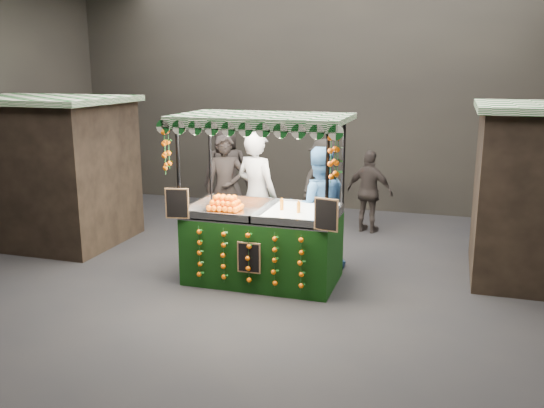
% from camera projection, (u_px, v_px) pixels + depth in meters
% --- Properties ---
extents(ground, '(12.00, 12.00, 0.00)m').
position_uv_depth(ground, '(257.00, 283.00, 8.60)').
color(ground, black).
rests_on(ground, ground).
extents(market_hall, '(12.10, 10.10, 5.05)m').
position_uv_depth(market_hall, '(256.00, 46.00, 7.82)').
color(market_hall, black).
rests_on(market_hall, ground).
extents(neighbour_stall_left, '(3.00, 2.20, 2.60)m').
position_uv_depth(neighbour_stall_left, '(44.00, 169.00, 10.50)').
color(neighbour_stall_left, black).
rests_on(neighbour_stall_left, ground).
extents(juice_stall, '(2.54, 1.49, 2.46)m').
position_uv_depth(juice_stall, '(263.00, 231.00, 8.53)').
color(juice_stall, black).
rests_on(juice_stall, ground).
extents(vendor_grey, '(0.89, 0.73, 2.09)m').
position_uv_depth(vendor_grey, '(257.00, 195.00, 9.65)').
color(vendor_grey, '#929297').
rests_on(vendor_grey, ground).
extents(vendor_blue, '(1.14, 1.03, 1.93)m').
position_uv_depth(vendor_blue, '(318.00, 208.00, 9.08)').
color(vendor_blue, navy).
rests_on(vendor_blue, ground).
extents(shopper_0, '(0.82, 0.68, 1.95)m').
position_uv_depth(shopper_0, '(225.00, 190.00, 10.39)').
color(shopper_0, black).
rests_on(shopper_0, ground).
extents(shopper_1, '(1.01, 0.96, 1.66)m').
position_uv_depth(shopper_1, '(515.00, 205.00, 9.84)').
color(shopper_1, black).
rests_on(shopper_1, ground).
extents(shopper_2, '(1.00, 0.62, 1.58)m').
position_uv_depth(shopper_2, '(369.00, 192.00, 11.09)').
color(shopper_2, '#2A2422').
rests_on(shopper_2, ground).
extents(shopper_3, '(1.14, 1.26, 1.69)m').
position_uv_depth(shopper_3, '(323.00, 180.00, 11.92)').
color(shopper_3, black).
rests_on(shopper_3, ground).
extents(shopper_4, '(1.13, 0.97, 1.95)m').
position_uv_depth(shopper_4, '(227.00, 171.00, 12.30)').
color(shopper_4, '#2B2523').
rests_on(shopper_4, ground).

